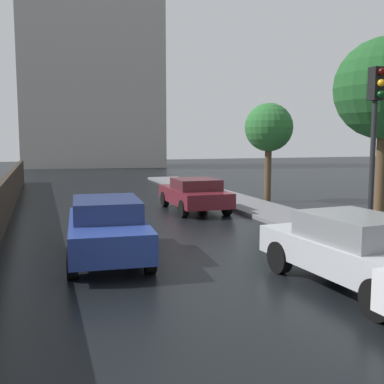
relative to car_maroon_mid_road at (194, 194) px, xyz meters
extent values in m
cube|color=maroon|center=(0.00, 0.05, -0.08)|extent=(1.85, 4.14, 0.55)
cube|color=#461C22|center=(0.00, -0.20, 0.40)|extent=(1.62, 1.79, 0.42)
cylinder|color=black|center=(-0.83, 1.42, -0.36)|extent=(0.22, 0.63, 0.63)
cylinder|color=black|center=(0.85, 1.41, -0.36)|extent=(0.22, 0.63, 0.63)
cylinder|color=black|center=(-0.85, -1.31, -0.36)|extent=(0.22, 0.63, 0.63)
cylinder|color=black|center=(0.83, -1.32, -0.36)|extent=(0.22, 0.63, 0.63)
cube|color=navy|center=(-4.24, -6.26, -0.03)|extent=(2.01, 4.20, 0.64)
cube|color=navy|center=(-4.23, -6.10, 0.51)|extent=(1.66, 2.22, 0.46)
cylinder|color=black|center=(-3.55, -7.66, -0.35)|extent=(0.27, 0.66, 0.65)
cylinder|color=black|center=(-5.12, -7.55, -0.35)|extent=(0.27, 0.66, 0.65)
cylinder|color=black|center=(-3.35, -4.97, -0.35)|extent=(0.27, 0.66, 0.65)
cylinder|color=black|center=(-4.93, -4.85, -0.35)|extent=(0.27, 0.66, 0.65)
cube|color=#B2B5BA|center=(-0.06, -9.83, -0.06)|extent=(1.99, 4.31, 0.57)
cube|color=gray|center=(-0.07, -9.78, 0.47)|extent=(1.63, 2.06, 0.49)
cylinder|color=black|center=(-0.94, -8.50, -0.34)|extent=(0.27, 0.69, 0.67)
cylinder|color=black|center=(0.62, -8.39, -0.34)|extent=(0.27, 0.69, 0.67)
cylinder|color=black|center=(-0.74, -11.26, -0.34)|extent=(0.27, 0.69, 0.67)
cylinder|color=black|center=(1.70, -8.04, 1.24)|extent=(0.12, 0.12, 3.55)
cube|color=black|center=(1.70, -8.04, 3.39)|extent=(0.26, 0.26, 0.75)
sphere|color=#360503|center=(1.70, -8.21, 3.64)|extent=(0.17, 0.17, 0.17)
sphere|color=orange|center=(1.70, -8.21, 3.39)|extent=(0.17, 0.17, 0.17)
sphere|color=black|center=(1.70, -8.21, 3.14)|extent=(0.17, 0.17, 0.17)
cylinder|color=#4C3823|center=(3.97, -5.70, 0.95)|extent=(0.32, 0.32, 3.25)
cylinder|color=#4C3823|center=(3.96, 1.46, 0.62)|extent=(0.30, 0.30, 2.58)
sphere|color=#28662D|center=(3.96, 1.46, 2.66)|extent=(2.14, 2.14, 2.14)
cube|color=#9E9993|center=(-0.30, 31.20, 9.35)|extent=(14.55, 8.98, 20.05)
camera|label=1|loc=(-5.63, -16.85, 2.13)|focal=42.73mm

